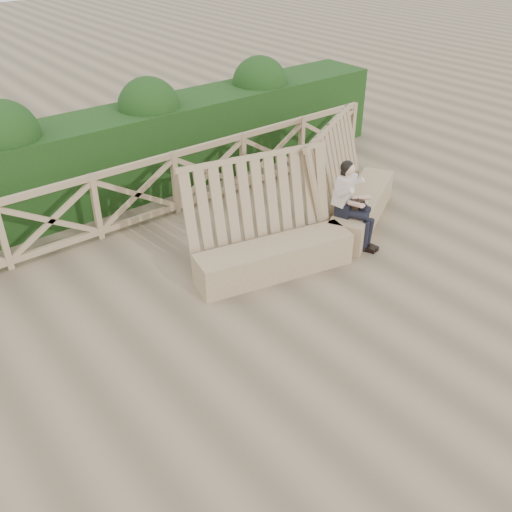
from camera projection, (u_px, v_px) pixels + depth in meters
ground at (277, 330)px, 7.15m from camera, size 60.00×60.00×0.00m
bench at (318, 220)px, 8.74m from camera, size 4.46×1.78×1.62m
woman at (351, 200)px, 8.58m from camera, size 0.49×0.81×1.35m
guardrail at (137, 194)px, 9.18m from camera, size 10.10×0.09×1.10m
hedge at (102, 160)px, 9.88m from camera, size 12.00×1.20×1.50m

